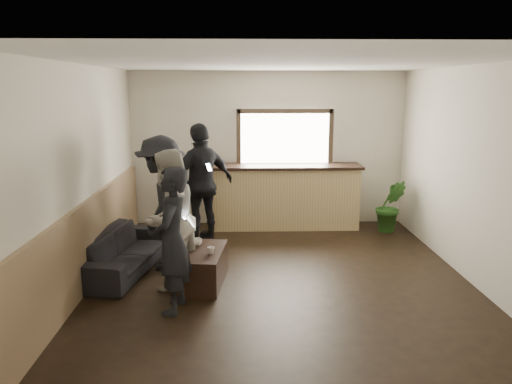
{
  "coord_description": "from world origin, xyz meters",
  "views": [
    {
      "loc": [
        -0.5,
        -6.13,
        2.52
      ],
      "look_at": [
        -0.3,
        0.4,
        1.14
      ],
      "focal_mm": 35.0,
      "sensor_mm": 36.0,
      "label": 1
    }
  ],
  "objects_px": {
    "coffee_table": "(201,267)",
    "bar_counter": "(285,192)",
    "cup_b": "(211,250)",
    "person_b": "(169,219)",
    "person_a": "(172,241)",
    "person_d": "(202,184)",
    "cup_a": "(197,242)",
    "person_c": "(162,203)",
    "sofa": "(123,251)",
    "potted_plant": "(390,206)"
  },
  "relations": [
    {
      "from": "coffee_table",
      "to": "bar_counter",
      "type": "bearing_deg",
      "value": 63.56
    },
    {
      "from": "cup_b",
      "to": "person_b",
      "type": "relative_size",
      "value": 0.05
    },
    {
      "from": "person_a",
      "to": "person_b",
      "type": "relative_size",
      "value": 0.94
    },
    {
      "from": "person_a",
      "to": "person_d",
      "type": "relative_size",
      "value": 0.85
    },
    {
      "from": "person_a",
      "to": "person_d",
      "type": "xyz_separation_m",
      "value": [
        0.14,
        2.6,
        0.14
      ]
    },
    {
      "from": "cup_a",
      "to": "person_a",
      "type": "relative_size",
      "value": 0.07
    },
    {
      "from": "coffee_table",
      "to": "cup_b",
      "type": "height_order",
      "value": "cup_b"
    },
    {
      "from": "person_a",
      "to": "person_c",
      "type": "relative_size",
      "value": 0.89
    },
    {
      "from": "cup_b",
      "to": "person_a",
      "type": "xyz_separation_m",
      "value": [
        -0.39,
        -0.67,
        0.34
      ]
    },
    {
      "from": "sofa",
      "to": "coffee_table",
      "type": "xyz_separation_m",
      "value": [
        1.12,
        -0.5,
        -0.06
      ]
    },
    {
      "from": "bar_counter",
      "to": "person_d",
      "type": "height_order",
      "value": "bar_counter"
    },
    {
      "from": "person_b",
      "to": "person_c",
      "type": "xyz_separation_m",
      "value": [
        -0.19,
        0.7,
        0.05
      ]
    },
    {
      "from": "bar_counter",
      "to": "person_c",
      "type": "xyz_separation_m",
      "value": [
        -1.9,
        -2.04,
        0.3
      ]
    },
    {
      "from": "coffee_table",
      "to": "person_b",
      "type": "height_order",
      "value": "person_b"
    },
    {
      "from": "bar_counter",
      "to": "person_c",
      "type": "relative_size",
      "value": 1.44
    },
    {
      "from": "coffee_table",
      "to": "cup_b",
      "type": "relative_size",
      "value": 10.56
    },
    {
      "from": "cup_b",
      "to": "person_d",
      "type": "xyz_separation_m",
      "value": [
        -0.25,
        1.93,
        0.49
      ]
    },
    {
      "from": "cup_a",
      "to": "cup_b",
      "type": "distance_m",
      "value": 0.38
    },
    {
      "from": "cup_a",
      "to": "potted_plant",
      "type": "distance_m",
      "value": 3.84
    },
    {
      "from": "person_b",
      "to": "person_d",
      "type": "relative_size",
      "value": 0.9
    },
    {
      "from": "cup_b",
      "to": "potted_plant",
      "type": "relative_size",
      "value": 0.1
    },
    {
      "from": "person_c",
      "to": "potted_plant",
      "type": "bearing_deg",
      "value": 116.23
    },
    {
      "from": "sofa",
      "to": "person_b",
      "type": "bearing_deg",
      "value": -117.47
    },
    {
      "from": "person_a",
      "to": "person_b",
      "type": "xyz_separation_m",
      "value": [
        -0.14,
        0.73,
        0.05
      ]
    },
    {
      "from": "bar_counter",
      "to": "coffee_table",
      "type": "distance_m",
      "value": 3.01
    },
    {
      "from": "potted_plant",
      "to": "person_b",
      "type": "distance_m",
      "value": 4.28
    },
    {
      "from": "sofa",
      "to": "coffee_table",
      "type": "relative_size",
      "value": 1.9
    },
    {
      "from": "sofa",
      "to": "person_a",
      "type": "distance_m",
      "value": 1.66
    },
    {
      "from": "coffee_table",
      "to": "cup_a",
      "type": "distance_m",
      "value": 0.35
    },
    {
      "from": "coffee_table",
      "to": "sofa",
      "type": "bearing_deg",
      "value": 156.03
    },
    {
      "from": "cup_a",
      "to": "sofa",
      "type": "bearing_deg",
      "value": 164.36
    },
    {
      "from": "sofa",
      "to": "person_b",
      "type": "xyz_separation_m",
      "value": [
        0.73,
        -0.57,
        0.61
      ]
    },
    {
      "from": "coffee_table",
      "to": "person_b",
      "type": "relative_size",
      "value": 0.57
    },
    {
      "from": "person_c",
      "to": "person_d",
      "type": "distance_m",
      "value": 1.26
    },
    {
      "from": "cup_a",
      "to": "person_d",
      "type": "height_order",
      "value": "person_d"
    },
    {
      "from": "bar_counter",
      "to": "cup_b",
      "type": "distance_m",
      "value": 3.04
    },
    {
      "from": "person_a",
      "to": "person_b",
      "type": "bearing_deg",
      "value": -162.05
    },
    {
      "from": "potted_plant",
      "to": "person_a",
      "type": "xyz_separation_m",
      "value": [
        -3.4,
        -3.09,
        0.37
      ]
    },
    {
      "from": "person_d",
      "to": "person_a",
      "type": "bearing_deg",
      "value": 51.07
    },
    {
      "from": "person_a",
      "to": "sofa",
      "type": "bearing_deg",
      "value": -138.98
    },
    {
      "from": "sofa",
      "to": "person_a",
      "type": "relative_size",
      "value": 1.14
    },
    {
      "from": "potted_plant",
      "to": "person_c",
      "type": "xyz_separation_m",
      "value": [
        -3.73,
        -1.67,
        0.47
      ]
    },
    {
      "from": "sofa",
      "to": "bar_counter",
      "type": "bearing_deg",
      "value": -38.27
    },
    {
      "from": "sofa",
      "to": "person_a",
      "type": "bearing_deg",
      "value": -135.69
    },
    {
      "from": "person_d",
      "to": "person_c",
      "type": "bearing_deg",
      "value": 32.39
    },
    {
      "from": "bar_counter",
      "to": "sofa",
      "type": "height_order",
      "value": "bar_counter"
    },
    {
      "from": "coffee_table",
      "to": "person_c",
      "type": "distance_m",
      "value": 1.11
    },
    {
      "from": "person_d",
      "to": "bar_counter",
      "type": "bearing_deg",
      "value": 175.11
    },
    {
      "from": "person_d",
      "to": "cup_a",
      "type": "bearing_deg",
      "value": 55.85
    },
    {
      "from": "coffee_table",
      "to": "cup_b",
      "type": "distance_m",
      "value": 0.33
    }
  ]
}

